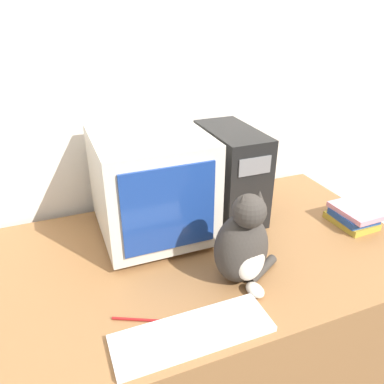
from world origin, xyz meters
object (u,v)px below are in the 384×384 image
Objects in this scene: book_stack at (353,216)px; pen at (137,320)px; computer_tower at (231,173)px; keyboard at (193,333)px; cat at (243,245)px; crt_monitor at (151,184)px.

pen is at bearing -168.82° from book_stack.
keyboard is (-0.43, -0.62, -0.19)m from computer_tower.
computer_tower is 0.83× the size of keyboard.
book_stack is at bearing -33.44° from computer_tower.
book_stack is (0.63, 0.15, -0.11)m from cat.
pen is (-0.19, -0.47, -0.22)m from crt_monitor.
cat is at bearing -111.48° from computer_tower.
cat is 0.66m from book_stack.
keyboard is at bearing -40.14° from pen.
keyboard is 0.18m from pen.
crt_monitor reaches higher than keyboard.
keyboard is at bearing -124.61° from computer_tower.
book_stack is (0.83, -0.26, -0.18)m from crt_monitor.
pen is at bearing 139.86° from keyboard.
pen is (-1.02, -0.20, -0.04)m from book_stack.
crt_monitor is 0.89m from book_stack.
keyboard is 1.35× the size of cat.
cat is at bearing 33.86° from keyboard.
computer_tower is 1.87× the size of book_stack.
pen is (-0.39, -0.05, -0.14)m from cat.
crt_monitor reaches higher than computer_tower.
book_stack is (0.45, -0.30, -0.16)m from computer_tower.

